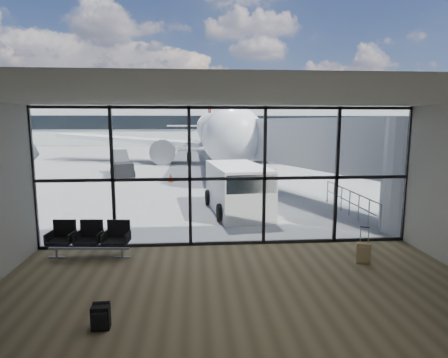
{
  "coord_description": "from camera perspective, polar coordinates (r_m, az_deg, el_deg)",
  "views": [
    {
      "loc": [
        -1.04,
        -11.8,
        3.98
      ],
      "look_at": [
        0.13,
        3.0,
        1.73
      ],
      "focal_mm": 30.0,
      "sensor_mm": 36.0,
      "label": 1
    }
  ],
  "objects": [
    {
      "name": "lounge_shell",
      "position": [
        7.2,
        3.86,
        -2.05
      ],
      "size": [
        12.02,
        8.01,
        4.51
      ],
      "color": "brown",
      "rests_on": "ground"
    },
    {
      "name": "apron_railing",
      "position": [
        16.99,
        18.6,
        -2.92
      ],
      "size": [
        0.06,
        5.46,
        1.11
      ],
      "color": "gray",
      "rests_on": "ground"
    },
    {
      "name": "traffic_cone_c",
      "position": [
        28.21,
        7.89,
        1.02
      ],
      "size": [
        0.44,
        0.44,
        0.63
      ],
      "color": "#FD4C0D",
      "rests_on": "ground"
    },
    {
      "name": "service_van",
      "position": [
        16.65,
        2.13,
        -1.42
      ],
      "size": [
        2.82,
        5.07,
        2.11
      ],
      "rotation": [
        0.0,
        0.0,
        0.12
      ],
      "color": "silver",
      "rests_on": "ground"
    },
    {
      "name": "jet_bridge",
      "position": [
        19.83,
        12.98,
        4.85
      ],
      "size": [
        8.0,
        16.5,
        4.33
      ],
      "color": "#A9ACAF",
      "rests_on": "ground"
    },
    {
      "name": "far_terminal",
      "position": [
        73.77,
        -4.21,
        8.75
      ],
      "size": [
        80.0,
        12.2,
        11.0
      ],
      "color": "#B5B5B0",
      "rests_on": "ground"
    },
    {
      "name": "ground",
      "position": [
        51.96,
        -3.36,
        4.19
      ],
      "size": [
        220.0,
        220.0,
        0.0
      ],
      "primitive_type": "plane",
      "color": "slate",
      "rests_on": "ground"
    },
    {
      "name": "suitcase",
      "position": [
        11.52,
        20.5,
        -10.5
      ],
      "size": [
        0.45,
        0.39,
        1.05
      ],
      "rotation": [
        0.0,
        0.0,
        -0.42
      ],
      "color": "olive",
      "rests_on": "ground"
    },
    {
      "name": "tree_3",
      "position": [
        87.73,
        -21.97,
        8.41
      ],
      "size": [
        4.95,
        4.95,
        7.12
      ],
      "color": "#382619",
      "rests_on": "ground"
    },
    {
      "name": "glass_curtain_wall",
      "position": [
        11.97,
        0.51,
        0.28
      ],
      "size": [
        12.1,
        0.12,
        4.5
      ],
      "color": "white",
      "rests_on": "ground"
    },
    {
      "name": "airliner",
      "position": [
        39.97,
        -1.17,
        7.24
      ],
      "size": [
        33.43,
        38.64,
        9.96
      ],
      "rotation": [
        0.0,
        0.0,
        0.0
      ],
      "color": "silver",
      "rests_on": "ground"
    },
    {
      "name": "tree_1",
      "position": [
        92.01,
        -29.21,
        8.31
      ],
      "size": [
        5.61,
        5.61,
        8.07
      ],
      "color": "#382619",
      "rests_on": "ground"
    },
    {
      "name": "tree_2",
      "position": [
        89.71,
        -25.72,
        8.97
      ],
      "size": [
        6.27,
        6.27,
        9.03
      ],
      "color": "#382619",
      "rests_on": "ground"
    },
    {
      "name": "seating_row",
      "position": [
        12.03,
        -19.73,
        -8.27
      ],
      "size": [
        2.41,
        0.86,
        1.07
      ],
      "rotation": [
        0.0,
        0.0,
        -0.09
      ],
      "color": "gray",
      "rests_on": "ground"
    },
    {
      "name": "backpack",
      "position": [
        8.07,
        -18.29,
        -19.39
      ],
      "size": [
        0.35,
        0.32,
        0.52
      ],
      "rotation": [
        0.0,
        0.0,
        0.03
      ],
      "color": "black",
      "rests_on": "ground"
    },
    {
      "name": "mobile_stairs",
      "position": [
        25.18,
        -29.65,
        -0.46
      ],
      "size": [
        2.05,
        3.24,
        2.13
      ],
      "rotation": [
        0.0,
        0.0,
        -0.21
      ],
      "color": "yellow",
      "rests_on": "ground"
    },
    {
      "name": "traffic_cone_b",
      "position": [
        25.56,
        -8.12,
        0.2
      ],
      "size": [
        0.42,
        0.42,
        0.6
      ],
      "color": "#FF4F0D",
      "rests_on": "ground"
    },
    {
      "name": "traffic_cone_a",
      "position": [
        22.07,
        -0.9,
        -0.95
      ],
      "size": [
        0.47,
        0.47,
        0.67
      ],
      "color": "orange",
      "rests_on": "ground"
    },
    {
      "name": "belt_loader",
      "position": [
        29.15,
        -15.27,
        1.67
      ],
      "size": [
        2.38,
        4.22,
        1.84
      ],
      "rotation": [
        0.0,
        0.0,
        0.27
      ],
      "color": "black",
      "rests_on": "ground"
    },
    {
      "name": "tree_4",
      "position": [
        86.16,
        -18.14,
        9.02
      ],
      "size": [
        5.61,
        5.61,
        8.07
      ],
      "color": "#382619",
      "rests_on": "ground"
    },
    {
      "name": "tree_5",
      "position": [
        84.98,
        -14.17,
        9.62
      ],
      "size": [
        6.27,
        6.27,
        9.03
      ],
      "color": "#382619",
      "rests_on": "ground"
    }
  ]
}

